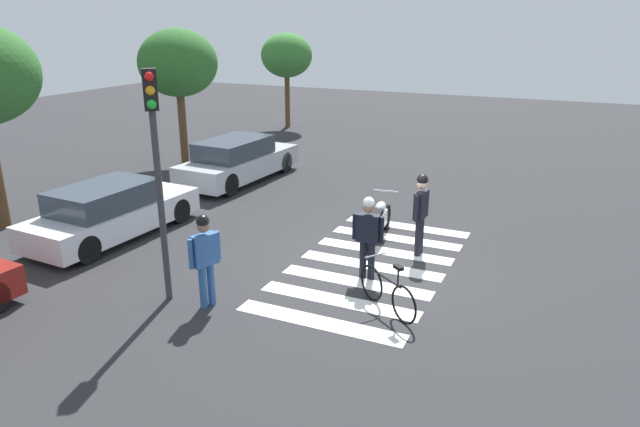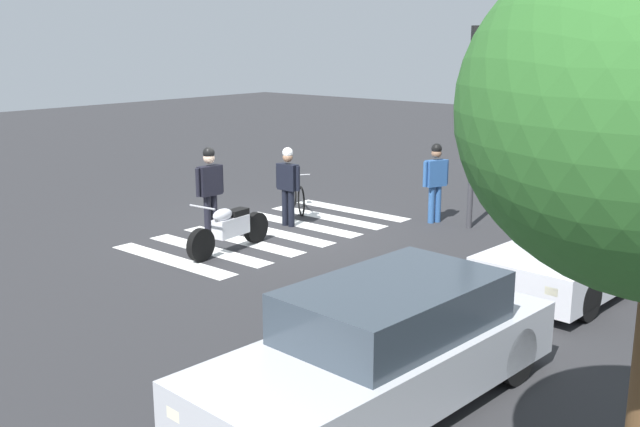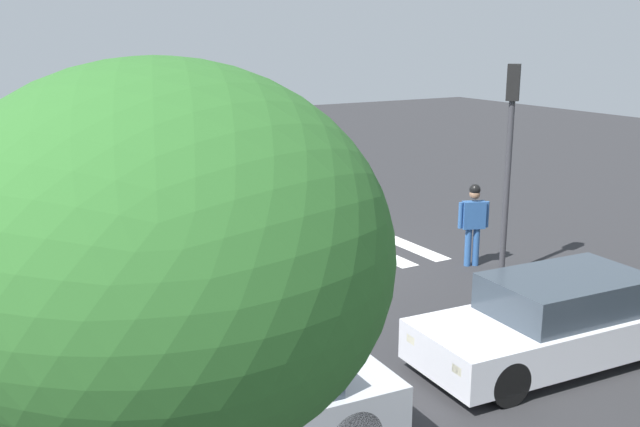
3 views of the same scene
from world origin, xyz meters
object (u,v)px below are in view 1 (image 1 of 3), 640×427
object	(u,v)px
police_motorcycle	(379,221)
pedestrian_bystander	(205,254)
traffic_light_pole	(156,151)
leaning_bicycle	(387,292)
car_silver_sedan	(238,161)
car_white_van	(111,212)
officer_on_foot	(421,208)
officer_by_motorcycle	(368,232)

from	to	relation	value
police_motorcycle	pedestrian_bystander	xyz separation A→B (m)	(-4.56, 1.76, 0.58)
pedestrian_bystander	traffic_light_pole	distance (m)	2.02
leaning_bicycle	traffic_light_pole	size ratio (longest dim) A/B	0.33
leaning_bicycle	car_silver_sedan	world-z (taller)	car_silver_sedan
police_motorcycle	car_white_van	xyz separation A→B (m)	(-2.53, 5.96, 0.18)
police_motorcycle	car_white_van	distance (m)	6.48
car_silver_sedan	traffic_light_pole	xyz separation A→B (m)	(-7.76, -3.31, 2.19)
officer_on_foot	leaning_bicycle	bearing A→B (deg)	-176.22
officer_on_foot	officer_by_motorcycle	world-z (taller)	officer_on_foot
leaning_bicycle	officer_on_foot	size ratio (longest dim) A/B	0.74
officer_on_foot	traffic_light_pole	distance (m)	5.84
leaning_bicycle	pedestrian_bystander	distance (m)	3.37
officer_by_motorcycle	traffic_light_pole	size ratio (longest dim) A/B	0.41
police_motorcycle	officer_by_motorcycle	world-z (taller)	officer_by_motorcycle
officer_on_foot	pedestrian_bystander	size ratio (longest dim) A/B	1.05
officer_on_foot	traffic_light_pole	size ratio (longest dim) A/B	0.44
pedestrian_bystander	car_silver_sedan	bearing A→B (deg)	28.35
pedestrian_bystander	officer_on_foot	bearing A→B (deg)	-35.70
leaning_bicycle	traffic_light_pole	distance (m)	4.81
car_white_van	traffic_light_pole	bearing A→B (deg)	-122.19
officer_by_motorcycle	officer_on_foot	bearing A→B (deg)	-20.72
police_motorcycle	car_silver_sedan	size ratio (longest dim) A/B	0.46
officer_by_motorcycle	leaning_bicycle	bearing A→B (deg)	-145.30
police_motorcycle	car_silver_sedan	xyz separation A→B (m)	(3.11, 5.90, 0.23)
officer_on_foot	officer_by_motorcycle	xyz separation A→B (m)	(-1.68, 0.63, -0.10)
leaning_bicycle	car_white_van	world-z (taller)	car_white_van
police_motorcycle	officer_on_foot	world-z (taller)	officer_on_foot
police_motorcycle	car_white_van	size ratio (longest dim) A/B	0.49
car_white_van	leaning_bicycle	bearing A→B (deg)	-96.75
police_motorcycle	traffic_light_pole	bearing A→B (deg)	150.87
traffic_light_pole	pedestrian_bystander	bearing A→B (deg)	-84.25
officer_on_foot	pedestrian_bystander	xyz separation A→B (m)	(-4.04, 2.90, -0.07)
officer_on_foot	car_white_van	xyz separation A→B (m)	(-2.00, 7.10, -0.46)
officer_by_motorcycle	car_silver_sedan	size ratio (longest dim) A/B	0.36
car_white_van	car_silver_sedan	bearing A→B (deg)	-0.63
leaning_bicycle	car_white_van	distance (m)	7.35
pedestrian_bystander	leaning_bicycle	bearing A→B (deg)	-69.19
leaning_bicycle	traffic_light_pole	world-z (taller)	traffic_light_pole
police_motorcycle	car_white_van	world-z (taller)	car_white_van
leaning_bicycle	officer_on_foot	bearing A→B (deg)	3.78
leaning_bicycle	traffic_light_pole	bearing A→B (deg)	107.79
officer_on_foot	car_silver_sedan	xyz separation A→B (m)	(3.64, 7.04, -0.42)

